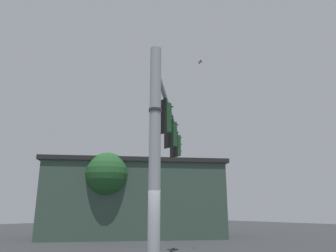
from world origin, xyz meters
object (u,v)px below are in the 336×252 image
object	(u,v)px
traffic_light_nearest_pole	(165,118)
traffic_light_mid_inner	(172,134)
street_name_sign	(156,113)
bird_flying	(200,62)
traffic_light_mid_outer	(177,146)

from	to	relation	value
traffic_light_nearest_pole	traffic_light_mid_inner	distance (m)	2.49
street_name_sign	bird_flying	xyz separation A→B (m)	(-3.28, 5.85, 4.79)
traffic_light_nearest_pole	street_name_sign	bearing A→B (deg)	-49.78
traffic_light_mid_outer	bird_flying	distance (m)	4.54
traffic_light_mid_inner	bird_flying	bearing A→B (deg)	97.71
traffic_light_mid_outer	street_name_sign	distance (m)	7.07
traffic_light_mid_outer	bird_flying	world-z (taller)	bird_flying
traffic_light_mid_outer	bird_flying	xyz separation A→B (m)	(1.30, 0.49, 4.33)
traffic_light_nearest_pole	traffic_light_mid_inner	size ratio (longest dim) A/B	1.00
traffic_light_nearest_pole	traffic_light_mid_inner	world-z (taller)	same
street_name_sign	traffic_light_nearest_pole	bearing A→B (deg)	130.22
bird_flying	traffic_light_nearest_pole	bearing A→B (deg)	-65.53
bird_flying	traffic_light_mid_outer	bearing A→B (deg)	-159.45
traffic_light_mid_inner	bird_flying	world-z (taller)	bird_flying
traffic_light_mid_outer	street_name_sign	xyz separation A→B (m)	(4.58, -5.37, -0.46)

